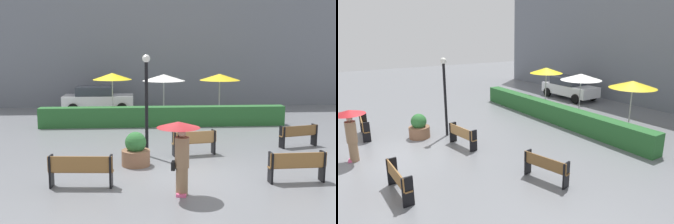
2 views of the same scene
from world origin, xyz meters
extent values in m
plane|color=slate|center=(0.00, 0.00, 0.00)|extent=(60.00, 60.00, 0.00)
cube|color=#9E7242|center=(0.46, 2.73, 0.45)|extent=(1.63, 0.50, 0.04)
cube|color=#9E7242|center=(0.48, 2.59, 0.68)|extent=(1.60, 0.31, 0.42)
cube|color=black|center=(-0.28, 2.58, 0.45)|extent=(0.12, 0.34, 0.89)
cube|color=black|center=(1.19, 2.83, 0.45)|extent=(0.12, 0.34, 0.89)
cube|color=brown|center=(4.72, 3.68, 0.46)|extent=(1.62, 0.63, 0.04)
cube|color=brown|center=(4.75, 3.56, 0.67)|extent=(1.57, 0.46, 0.38)
cube|color=black|center=(4.00, 3.47, 0.43)|extent=(0.14, 0.33, 0.86)
cube|color=black|center=(5.45, 3.86, 0.43)|extent=(0.14, 0.33, 0.86)
cube|color=olive|center=(-3.14, -0.54, 0.45)|extent=(1.80, 0.38, 0.04)
cube|color=olive|center=(-3.15, -0.68, 0.69)|extent=(1.79, 0.19, 0.44)
cube|color=black|center=(-3.97, -0.49, 0.46)|extent=(0.09, 0.33, 0.91)
cube|color=black|center=(-2.31, -0.63, 0.46)|extent=(0.09, 0.33, 0.91)
cube|color=olive|center=(3.01, -0.54, 0.45)|extent=(1.67, 0.28, 0.04)
cube|color=olive|center=(3.01, -0.67, 0.69)|extent=(1.67, 0.10, 0.42)
cube|color=black|center=(2.24, -0.59, 0.45)|extent=(0.07, 0.32, 0.90)
cube|color=black|center=(3.78, -0.53, 0.45)|extent=(0.07, 0.32, 0.90)
cylinder|color=#8C6B4C|center=(-0.41, -1.37, 0.37)|extent=(0.32, 0.32, 0.75)
cube|color=#F2598C|center=(-0.42, -1.43, 0.04)|extent=(0.32, 0.37, 0.08)
cylinder|color=#8C6B4C|center=(-0.41, -1.37, 1.15)|extent=(0.38, 0.38, 0.81)
sphere|color=tan|center=(-0.41, -1.37, 1.66)|extent=(0.21, 0.21, 0.21)
cube|color=black|center=(-0.63, -1.34, 0.80)|extent=(0.16, 0.29, 0.22)
cylinder|color=black|center=(-0.51, -1.35, 1.44)|extent=(0.02, 0.02, 0.90)
cone|color=maroon|center=(-0.51, -1.35, 1.89)|extent=(1.14, 1.14, 0.16)
cylinder|color=brown|center=(-1.64, 1.51, 0.26)|extent=(0.94, 0.94, 0.52)
sphere|color=#2D6B33|center=(-1.64, 1.51, 0.78)|extent=(0.70, 0.70, 0.70)
cylinder|color=black|center=(-1.25, 2.69, 1.68)|extent=(0.12, 0.12, 3.37)
sphere|color=white|center=(-1.25, 2.69, 3.49)|extent=(0.28, 0.28, 0.28)
cylinder|color=silver|center=(-2.91, 10.15, 1.19)|extent=(0.06, 0.06, 2.38)
cone|color=yellow|center=(-2.91, 10.15, 2.38)|extent=(2.06, 2.06, 0.35)
cylinder|color=silver|center=(-0.17, 10.35, 1.14)|extent=(0.06, 0.06, 2.28)
cone|color=white|center=(-0.17, 10.35, 2.28)|extent=(2.29, 2.29, 0.35)
cylinder|color=silver|center=(2.93, 10.59, 1.14)|extent=(0.06, 0.06, 2.28)
cone|color=yellow|center=(2.93, 10.59, 2.28)|extent=(2.22, 2.22, 0.35)
cube|color=#28602D|center=(-0.31, 8.40, 0.49)|extent=(12.14, 0.70, 0.98)
cube|color=slate|center=(0.00, 16.00, 4.19)|extent=(28.00, 1.20, 8.38)
cube|color=silver|center=(-3.97, 13.37, 0.67)|extent=(4.22, 1.80, 0.70)
cube|color=#333842|center=(-4.17, 13.37, 1.29)|extent=(2.22, 1.64, 0.55)
cylinder|color=black|center=(-2.55, 14.26, 0.32)|extent=(0.64, 0.23, 0.64)
cylinder|color=black|center=(-2.53, 12.51, 0.32)|extent=(0.64, 0.23, 0.64)
cylinder|color=black|center=(-5.41, 14.23, 0.32)|extent=(0.64, 0.23, 0.64)
cylinder|color=black|center=(-5.38, 12.48, 0.32)|extent=(0.64, 0.23, 0.64)
camera|label=1|loc=(-1.52, -11.76, 3.84)|focal=44.04mm
camera|label=2|loc=(11.47, -2.33, 4.73)|focal=32.00mm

